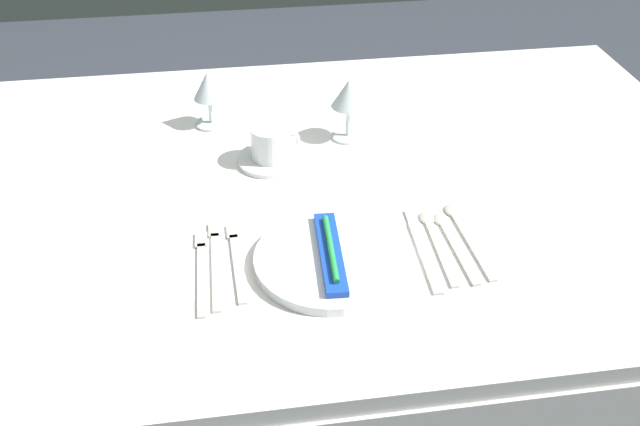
% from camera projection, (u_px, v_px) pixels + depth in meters
% --- Properties ---
extents(ground_plane, '(6.00, 6.00, 0.00)m').
position_uv_depth(ground_plane, '(300.00, 420.00, 1.84)').
color(ground_plane, '#383D47').
extents(dining_table, '(1.80, 1.11, 0.74)m').
position_uv_depth(dining_table, '(294.00, 215.00, 1.46)').
color(dining_table, white).
rests_on(dining_table, ground).
extents(dinner_plate, '(0.26, 0.26, 0.02)m').
position_uv_depth(dinner_plate, '(330.00, 260.00, 1.20)').
color(dinner_plate, white).
rests_on(dinner_plate, dining_table).
extents(toothbrush_package, '(0.05, 0.21, 0.02)m').
position_uv_depth(toothbrush_package, '(331.00, 252.00, 1.19)').
color(toothbrush_package, blue).
rests_on(toothbrush_package, dinner_plate).
extents(fork_outer, '(0.03, 0.21, 0.00)m').
position_uv_depth(fork_outer, '(236.00, 258.00, 1.21)').
color(fork_outer, beige).
rests_on(fork_outer, dining_table).
extents(fork_inner, '(0.02, 0.23, 0.00)m').
position_uv_depth(fork_inner, '(216.00, 260.00, 1.21)').
color(fork_inner, beige).
rests_on(fork_inner, dining_table).
extents(fork_salad, '(0.02, 0.21, 0.00)m').
position_uv_depth(fork_salad, '(201.00, 269.00, 1.19)').
color(fork_salad, beige).
rests_on(fork_salad, dining_table).
extents(dinner_knife, '(0.02, 0.23, 0.00)m').
position_uv_depth(dinner_knife, '(423.00, 251.00, 1.23)').
color(dinner_knife, beige).
rests_on(dinner_knife, dining_table).
extents(spoon_soup, '(0.03, 0.21, 0.01)m').
position_uv_depth(spoon_soup, '(435.00, 238.00, 1.26)').
color(spoon_soup, beige).
rests_on(spoon_soup, dining_table).
extents(spoon_dessert, '(0.03, 0.20, 0.01)m').
position_uv_depth(spoon_dessert, '(451.00, 238.00, 1.26)').
color(spoon_dessert, beige).
rests_on(spoon_dessert, dining_table).
extents(spoon_tea, '(0.03, 0.22, 0.01)m').
position_uv_depth(spoon_tea, '(464.00, 231.00, 1.27)').
color(spoon_tea, beige).
rests_on(spoon_tea, dining_table).
extents(saucer_left, '(0.14, 0.14, 0.01)m').
position_uv_depth(saucer_left, '(271.00, 159.00, 1.47)').
color(saucer_left, white).
rests_on(saucer_left, dining_table).
extents(coffee_cup_left, '(0.10, 0.08, 0.07)m').
position_uv_depth(coffee_cup_left, '(271.00, 143.00, 1.44)').
color(coffee_cup_left, white).
rests_on(coffee_cup_left, saucer_left).
extents(wine_glass_centre, '(0.07, 0.07, 0.13)m').
position_uv_depth(wine_glass_centre, '(208.00, 90.00, 1.54)').
color(wine_glass_centre, silver).
rests_on(wine_glass_centre, dining_table).
extents(wine_glass_left, '(0.07, 0.07, 0.14)m').
position_uv_depth(wine_glass_left, '(349.00, 97.00, 1.49)').
color(wine_glass_left, silver).
rests_on(wine_glass_left, dining_table).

